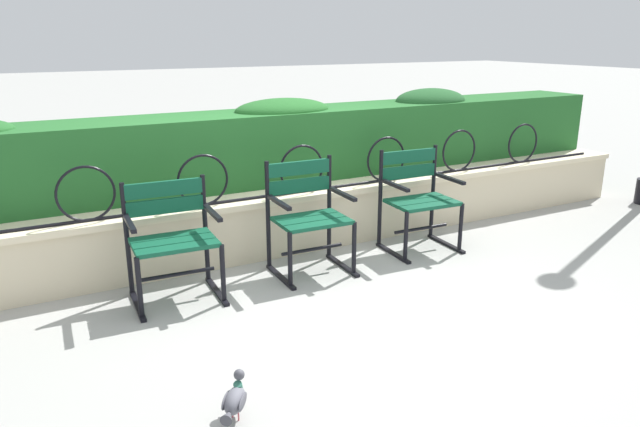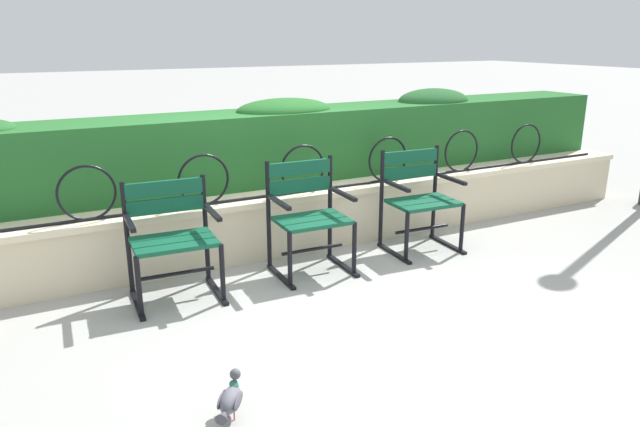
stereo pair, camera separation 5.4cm
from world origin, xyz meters
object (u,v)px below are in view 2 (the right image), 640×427
object	(u,v)px
park_chair_centre	(308,214)
park_chair_right	(419,197)
park_chair_left	(172,236)
pigeon_near_chairs	(230,399)

from	to	relation	value
park_chair_centre	park_chair_right	distance (m)	1.09
park_chair_left	pigeon_near_chairs	distance (m)	1.63
park_chair_left	pigeon_near_chairs	xyz separation A→B (m)	(-0.13, -1.59, -0.35)
park_chair_centre	pigeon_near_chairs	distance (m)	2.03
park_chair_left	park_chair_centre	bearing A→B (deg)	-0.20
park_chair_centre	pigeon_near_chairs	world-z (taller)	park_chair_centre
park_chair_left	park_chair_centre	xyz separation A→B (m)	(1.09, -0.00, 0.01)
park_chair_left	park_chair_centre	world-z (taller)	park_chair_centre
park_chair_left	park_chair_right	xyz separation A→B (m)	(2.18, 0.01, 0.01)
pigeon_near_chairs	park_chair_right	bearing A→B (deg)	34.53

